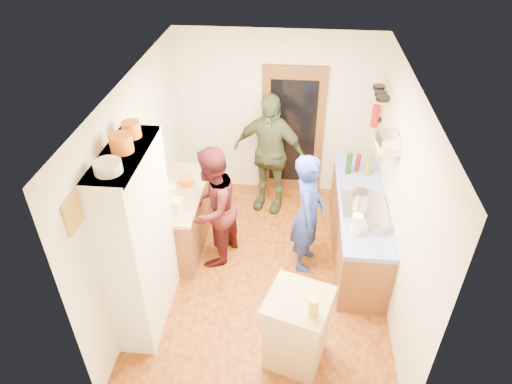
# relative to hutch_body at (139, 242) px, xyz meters

# --- Properties ---
(floor) EXTENTS (3.00, 4.00, 0.02)m
(floor) POSITION_rel_hutch_body_xyz_m (1.30, 0.80, -1.11)
(floor) COLOR #944E1E
(floor) RESTS_ON ground
(ceiling) EXTENTS (3.00, 4.00, 0.02)m
(ceiling) POSITION_rel_hutch_body_xyz_m (1.30, 0.80, 1.51)
(ceiling) COLOR silver
(ceiling) RESTS_ON ground
(wall_back) EXTENTS (3.00, 0.02, 2.60)m
(wall_back) POSITION_rel_hutch_body_xyz_m (1.30, 2.81, 0.20)
(wall_back) COLOR silver
(wall_back) RESTS_ON ground
(wall_front) EXTENTS (3.00, 0.02, 2.60)m
(wall_front) POSITION_rel_hutch_body_xyz_m (1.30, -1.21, 0.20)
(wall_front) COLOR silver
(wall_front) RESTS_ON ground
(wall_left) EXTENTS (0.02, 4.00, 2.60)m
(wall_left) POSITION_rel_hutch_body_xyz_m (-0.21, 0.80, 0.20)
(wall_left) COLOR silver
(wall_left) RESTS_ON ground
(wall_right) EXTENTS (0.02, 4.00, 2.60)m
(wall_right) POSITION_rel_hutch_body_xyz_m (2.81, 0.80, 0.20)
(wall_right) COLOR silver
(wall_right) RESTS_ON ground
(door_frame) EXTENTS (0.95, 0.06, 2.10)m
(door_frame) POSITION_rel_hutch_body_xyz_m (1.55, 2.77, -0.05)
(door_frame) COLOR brown
(door_frame) RESTS_ON ground
(door_glass) EXTENTS (0.70, 0.02, 1.70)m
(door_glass) POSITION_rel_hutch_body_xyz_m (1.55, 2.74, -0.05)
(door_glass) COLOR black
(door_glass) RESTS_ON door_frame
(hutch_body) EXTENTS (0.40, 1.20, 2.20)m
(hutch_body) POSITION_rel_hutch_body_xyz_m (0.00, 0.00, 0.00)
(hutch_body) COLOR white
(hutch_body) RESTS_ON ground
(hutch_top_shelf) EXTENTS (0.40, 1.14, 0.04)m
(hutch_top_shelf) POSITION_rel_hutch_body_xyz_m (0.00, 0.00, 1.08)
(hutch_top_shelf) COLOR white
(hutch_top_shelf) RESTS_ON hutch_body
(plate_stack) EXTENTS (0.24, 0.24, 0.10)m
(plate_stack) POSITION_rel_hutch_body_xyz_m (0.00, -0.34, 1.15)
(plate_stack) COLOR white
(plate_stack) RESTS_ON hutch_top_shelf
(orange_pot_a) EXTENTS (0.21, 0.21, 0.17)m
(orange_pot_a) POSITION_rel_hutch_body_xyz_m (0.00, 0.02, 1.19)
(orange_pot_a) COLOR orange
(orange_pot_a) RESTS_ON hutch_top_shelf
(orange_pot_b) EXTENTS (0.18, 0.18, 0.16)m
(orange_pot_b) POSITION_rel_hutch_body_xyz_m (0.00, 0.31, 1.18)
(orange_pot_b) COLOR orange
(orange_pot_b) RESTS_ON hutch_top_shelf
(left_counter_base) EXTENTS (0.60, 1.40, 0.85)m
(left_counter_base) POSITION_rel_hutch_body_xyz_m (0.10, 1.25, -0.68)
(left_counter_base) COLOR brown
(left_counter_base) RESTS_ON ground
(left_counter_top) EXTENTS (0.64, 1.44, 0.05)m
(left_counter_top) POSITION_rel_hutch_body_xyz_m (0.10, 1.25, -0.23)
(left_counter_top) COLOR tan
(left_counter_top) RESTS_ON left_counter_base
(toaster) EXTENTS (0.26, 0.20, 0.17)m
(toaster) POSITION_rel_hutch_body_xyz_m (0.15, 0.83, -0.11)
(toaster) COLOR white
(toaster) RESTS_ON left_counter_top
(kettle) EXTENTS (0.19, 0.19, 0.18)m
(kettle) POSITION_rel_hutch_body_xyz_m (0.05, 1.08, -0.11)
(kettle) COLOR white
(kettle) RESTS_ON left_counter_top
(orange_bowl) EXTENTS (0.25, 0.25, 0.09)m
(orange_bowl) POSITION_rel_hutch_body_xyz_m (0.18, 1.42, -0.16)
(orange_bowl) COLOR orange
(orange_bowl) RESTS_ON left_counter_top
(chopping_board) EXTENTS (0.32, 0.25, 0.02)m
(chopping_board) POSITION_rel_hutch_body_xyz_m (0.12, 1.77, -0.19)
(chopping_board) COLOR tan
(chopping_board) RESTS_ON left_counter_top
(right_counter_base) EXTENTS (0.60, 2.20, 0.84)m
(right_counter_base) POSITION_rel_hutch_body_xyz_m (2.50, 1.30, -0.68)
(right_counter_base) COLOR brown
(right_counter_base) RESTS_ON ground
(right_counter_top) EXTENTS (0.62, 2.22, 0.06)m
(right_counter_top) POSITION_rel_hutch_body_xyz_m (2.50, 1.30, -0.23)
(right_counter_top) COLOR #141FB3
(right_counter_top) RESTS_ON right_counter_base
(hob) EXTENTS (0.55, 0.58, 0.04)m
(hob) POSITION_rel_hutch_body_xyz_m (2.50, 1.14, -0.18)
(hob) COLOR silver
(hob) RESTS_ON right_counter_top
(pot_on_hob) EXTENTS (0.21, 0.21, 0.13)m
(pot_on_hob) POSITION_rel_hutch_body_xyz_m (2.45, 1.22, -0.09)
(pot_on_hob) COLOR silver
(pot_on_hob) RESTS_ON hob
(bottle_a) EXTENTS (0.08, 0.08, 0.31)m
(bottle_a) POSITION_rel_hutch_body_xyz_m (2.35, 1.90, -0.04)
(bottle_a) COLOR #143F14
(bottle_a) RESTS_ON right_counter_top
(bottle_b) EXTENTS (0.08, 0.08, 0.27)m
(bottle_b) POSITION_rel_hutch_body_xyz_m (2.48, 1.97, -0.07)
(bottle_b) COLOR #591419
(bottle_b) RESTS_ON right_counter_top
(bottle_c) EXTENTS (0.09, 0.09, 0.33)m
(bottle_c) POSITION_rel_hutch_body_xyz_m (2.61, 1.90, -0.04)
(bottle_c) COLOR olive
(bottle_c) RESTS_ON right_counter_top
(paper_towel) EXTENTS (0.14, 0.14, 0.27)m
(paper_towel) POSITION_rel_hutch_body_xyz_m (2.35, 0.60, -0.07)
(paper_towel) COLOR white
(paper_towel) RESTS_ON right_counter_top
(mixing_bowl) EXTENTS (0.28, 0.28, 0.10)m
(mixing_bowl) POSITION_rel_hutch_body_xyz_m (2.60, 0.71, -0.15)
(mixing_bowl) COLOR silver
(mixing_bowl) RESTS_ON right_counter_top
(island_base) EXTENTS (0.69, 0.69, 0.86)m
(island_base) POSITION_rel_hutch_body_xyz_m (1.72, -0.47, -0.67)
(island_base) COLOR tan
(island_base) RESTS_ON ground
(island_top) EXTENTS (0.78, 0.78, 0.05)m
(island_top) POSITION_rel_hutch_body_xyz_m (1.72, -0.47, -0.22)
(island_top) COLOR tan
(island_top) RESTS_ON island_base
(cutting_board) EXTENTS (0.42, 0.37, 0.02)m
(cutting_board) POSITION_rel_hutch_body_xyz_m (1.69, -0.40, -0.21)
(cutting_board) COLOR white
(cutting_board) RESTS_ON island_top
(oil_jar) EXTENTS (0.12, 0.12, 0.20)m
(oil_jar) POSITION_rel_hutch_body_xyz_m (1.86, -0.64, -0.09)
(oil_jar) COLOR #AD9E2D
(oil_jar) RESTS_ON island_top
(pan_rail) EXTENTS (0.02, 0.65, 0.02)m
(pan_rail) POSITION_rel_hutch_body_xyz_m (2.76, 2.33, 0.95)
(pan_rail) COLOR silver
(pan_rail) RESTS_ON wall_right
(pan_hang_a) EXTENTS (0.18, 0.18, 0.05)m
(pan_hang_a) POSITION_rel_hutch_body_xyz_m (2.70, 2.15, 0.82)
(pan_hang_a) COLOR black
(pan_hang_a) RESTS_ON pan_rail
(pan_hang_b) EXTENTS (0.16, 0.16, 0.05)m
(pan_hang_b) POSITION_rel_hutch_body_xyz_m (2.70, 2.35, 0.80)
(pan_hang_b) COLOR black
(pan_hang_b) RESTS_ON pan_rail
(pan_hang_c) EXTENTS (0.17, 0.17, 0.05)m
(pan_hang_c) POSITION_rel_hutch_body_xyz_m (2.70, 2.55, 0.81)
(pan_hang_c) COLOR black
(pan_hang_c) RESTS_ON pan_rail
(wall_shelf) EXTENTS (0.26, 0.42, 0.03)m
(wall_shelf) POSITION_rel_hutch_body_xyz_m (2.67, 1.25, 0.60)
(wall_shelf) COLOR tan
(wall_shelf) RESTS_ON wall_right
(radio) EXTENTS (0.25, 0.32, 0.15)m
(radio) POSITION_rel_hutch_body_xyz_m (2.67, 1.25, 0.69)
(radio) COLOR silver
(radio) RESTS_ON wall_shelf
(ext_bracket) EXTENTS (0.06, 0.10, 0.04)m
(ext_bracket) POSITION_rel_hutch_body_xyz_m (2.77, 2.50, 0.35)
(ext_bracket) COLOR black
(ext_bracket) RESTS_ON wall_right
(fire_extinguisher) EXTENTS (0.11, 0.11, 0.32)m
(fire_extinguisher) POSITION_rel_hutch_body_xyz_m (2.71, 2.50, 0.40)
(fire_extinguisher) COLOR red
(fire_extinguisher) RESTS_ON wall_right
(picture_frame) EXTENTS (0.03, 0.25, 0.30)m
(picture_frame) POSITION_rel_hutch_body_xyz_m (-0.18, -0.75, 0.95)
(picture_frame) COLOR gold
(picture_frame) RESTS_ON wall_left
(person_hob) EXTENTS (0.45, 0.64, 1.66)m
(person_hob) POSITION_rel_hutch_body_xyz_m (1.83, 1.00, -0.27)
(person_hob) COLOR #2237A2
(person_hob) RESTS_ON ground
(person_left) EXTENTS (0.85, 0.97, 1.68)m
(person_left) POSITION_rel_hutch_body_xyz_m (0.64, 1.04, -0.26)
(person_left) COLOR #411318
(person_left) RESTS_ON ground
(person_back) EXTENTS (1.18, 0.73, 1.88)m
(person_back) POSITION_rel_hutch_body_xyz_m (1.24, 2.26, -0.16)
(person_back) COLOR #363F27
(person_back) RESTS_ON ground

